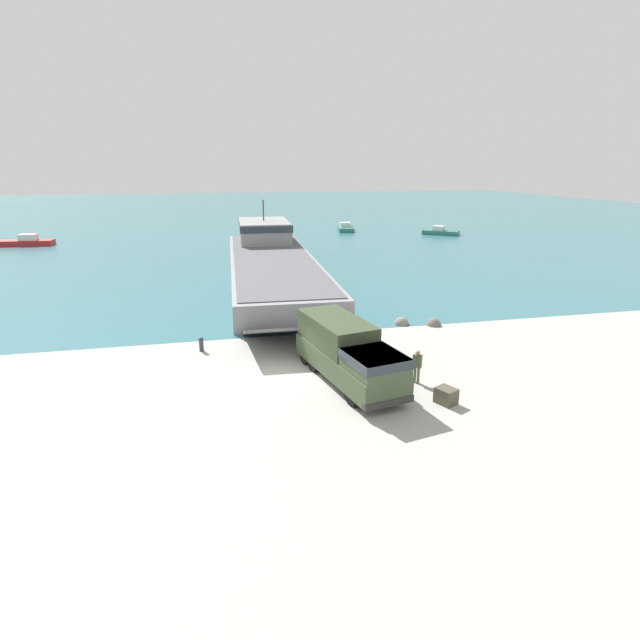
# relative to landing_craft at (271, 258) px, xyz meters

# --- Properties ---
(ground_plane) EXTENTS (240.00, 240.00, 0.00)m
(ground_plane) POSITION_rel_landing_craft_xyz_m (-2.80, -26.50, -1.55)
(ground_plane) COLOR #A8A59E
(water_surface) EXTENTS (240.00, 180.00, 0.01)m
(water_surface) POSITION_rel_landing_craft_xyz_m (-2.80, 70.03, -1.54)
(water_surface) COLOR #336B75
(water_surface) RESTS_ON ground_plane
(landing_craft) EXTENTS (9.37, 39.15, 6.76)m
(landing_craft) POSITION_rel_landing_craft_xyz_m (0.00, 0.00, 0.00)
(landing_craft) COLOR gray
(landing_craft) RESTS_ON ground_plane
(military_truck) EXTENTS (4.12, 8.34, 2.99)m
(military_truck) POSITION_rel_landing_craft_xyz_m (0.54, -27.70, -0.00)
(military_truck) COLOR #3D4C33
(military_truck) RESTS_ON ground_plane
(soldier_on_ramp) EXTENTS (0.49, 0.47, 1.75)m
(soldier_on_ramp) POSITION_rel_landing_craft_xyz_m (3.90, -28.73, -0.53)
(soldier_on_ramp) COLOR #566042
(soldier_on_ramp) RESTS_ON ground_plane
(moored_boat_a) EXTENTS (7.51, 2.52, 1.56)m
(moored_boat_a) POSITION_rel_landing_craft_xyz_m (-30.83, 25.28, -1.03)
(moored_boat_a) COLOR #B22323
(moored_boat_a) RESTS_ON ground_plane
(moored_boat_b) EXTENTS (3.39, 5.62, 1.39)m
(moored_boat_b) POSITION_rel_landing_craft_xyz_m (16.46, 31.58, -1.09)
(moored_boat_b) COLOR #2D7060
(moored_boat_b) RESTS_ON ground_plane
(moored_boat_c) EXTENTS (5.90, 5.34, 1.37)m
(moored_boat_c) POSITION_rel_landing_craft_xyz_m (30.06, 23.84, -1.09)
(moored_boat_c) COLOR #2D7060
(moored_boat_c) RESTS_ON ground_plane
(mooring_bollard) EXTENTS (0.30, 0.30, 0.87)m
(mooring_bollard) POSITION_rel_landing_craft_xyz_m (-6.79, -21.78, -1.07)
(mooring_bollard) COLOR #333338
(mooring_bollard) RESTS_ON ground_plane
(cargo_crate) EXTENTS (1.06, 1.13, 0.75)m
(cargo_crate) POSITION_rel_landing_craft_xyz_m (4.33, -31.16, -1.17)
(cargo_crate) COLOR #4C4738
(cargo_crate) RESTS_ON ground_plane
(shoreline_rock_a) EXTENTS (1.01, 1.01, 1.01)m
(shoreline_rock_a) POSITION_rel_landing_craft_xyz_m (6.74, -19.35, -1.55)
(shoreline_rock_a) COLOR gray
(shoreline_rock_a) RESTS_ON ground_plane
(shoreline_rock_b) EXTENTS (1.01, 1.01, 1.01)m
(shoreline_rock_b) POSITION_rel_landing_craft_xyz_m (8.84, -20.04, -1.55)
(shoreline_rock_b) COLOR #66605B
(shoreline_rock_b) RESTS_ON ground_plane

